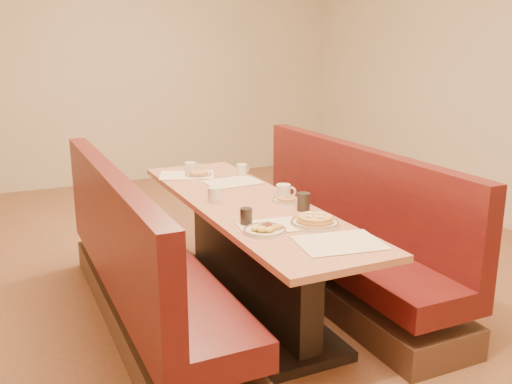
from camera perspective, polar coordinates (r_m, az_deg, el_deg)
name	(u,v)px	position (r m, az deg, el deg)	size (l,w,h in m)	color
ground	(247,305)	(4.06, -0.88, -11.20)	(8.00, 8.00, 0.00)	#9E6647
room_envelope	(246,16)	(3.65, -1.00, 17.21)	(6.04, 8.04, 2.82)	beige
diner_table	(247,254)	(3.91, -0.90, -6.26)	(0.70, 2.50, 0.75)	black
booth_left	(141,274)	(3.70, -11.42, -8.07)	(0.55, 2.50, 1.05)	#4C3326
booth_right	(338,241)	(4.25, 8.18, -4.85)	(0.55, 2.50, 1.05)	#4C3326
placemat_near_left	(270,226)	(3.28, 1.42, -3.41)	(0.36, 0.27, 0.00)	#FFE7C7
placemat_near_right	(339,243)	(3.05, 8.34, -5.03)	(0.44, 0.33, 0.00)	#FFE7C7
placemat_far_left	(187,175)	(4.55, -6.93, 1.71)	(0.42, 0.31, 0.00)	#FFE7C7
placemat_far_right	(233,182)	(4.30, -2.33, 1.01)	(0.40, 0.30, 0.00)	#FFE7C7
pancake_plate	(315,221)	(3.32, 5.91, -2.92)	(0.29, 0.29, 0.06)	silver
eggs_plate	(265,230)	(3.18, 0.89, -3.80)	(0.25, 0.25, 0.05)	silver
extra_plate_mid	(286,200)	(3.79, 3.06, -0.77)	(0.19, 0.19, 0.04)	silver
extra_plate_far	(198,174)	(4.52, -5.79, 1.78)	(0.21, 0.21, 0.04)	silver
coffee_mug_a	(284,192)	(3.83, 2.82, 0.04)	(0.13, 0.10, 0.10)	silver
coffee_mug_b	(215,194)	(3.79, -4.13, -0.21)	(0.12, 0.09, 0.10)	silver
coffee_mug_c	(242,169)	(4.52, -1.39, 2.27)	(0.12, 0.08, 0.09)	silver
coffee_mug_d	(191,168)	(4.58, -6.53, 2.39)	(0.13, 0.09, 0.10)	silver
soda_tumbler_near	(246,217)	(3.30, -0.99, -2.47)	(0.07, 0.07, 0.10)	black
soda_tumbler_mid	(304,202)	(3.59, 4.78, -0.97)	(0.08, 0.08, 0.11)	black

